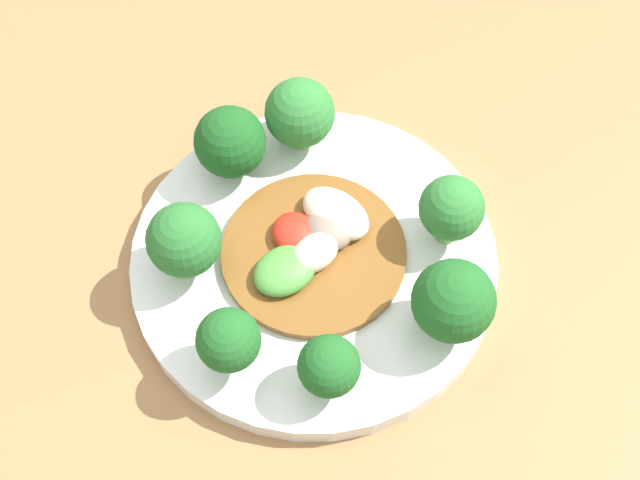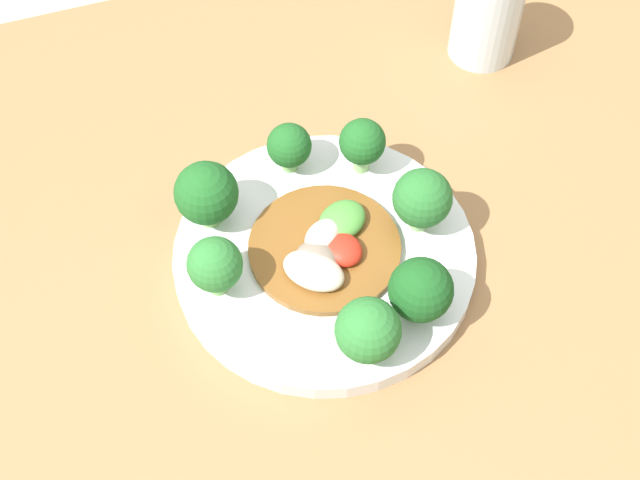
# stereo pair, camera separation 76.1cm
# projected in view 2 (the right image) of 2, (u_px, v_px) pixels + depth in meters

# --- Properties ---
(table) EXTENTS (1.18, 0.83, 0.70)m
(table) POSITION_uv_depth(u_px,v_px,m) (323.00, 416.00, 1.10)
(table) COLOR olive
(table) RESTS_ON ground_plane
(plate) EXTENTS (0.27, 0.27, 0.02)m
(plate) POSITION_uv_depth(u_px,v_px,m) (320.00, 258.00, 0.80)
(plate) COLOR silver
(plate) RESTS_ON table
(broccoli_north) EXTENTS (0.05, 0.05, 0.06)m
(broccoli_north) POSITION_uv_depth(u_px,v_px,m) (365.00, 332.00, 0.71)
(broccoli_north) COLOR #89B76B
(broccoli_north) RESTS_ON plate
(broccoli_northwest) EXTENTS (0.05, 0.05, 0.06)m
(broccoli_northwest) POSITION_uv_depth(u_px,v_px,m) (421.00, 290.00, 0.73)
(broccoli_northwest) COLOR #89B76B
(broccoli_northwest) RESTS_ON plate
(broccoli_southwest) EXTENTS (0.04, 0.04, 0.06)m
(broccoli_southwest) POSITION_uv_depth(u_px,v_px,m) (362.00, 143.00, 0.82)
(broccoli_southwest) COLOR #89B76B
(broccoli_southwest) RESTS_ON plate
(broccoli_southeast) EXTENTS (0.06, 0.06, 0.07)m
(broccoli_southeast) POSITION_uv_depth(u_px,v_px,m) (206.00, 194.00, 0.78)
(broccoli_southeast) COLOR #7AAD5B
(broccoli_southeast) RESTS_ON plate
(broccoli_west) EXTENTS (0.05, 0.05, 0.07)m
(broccoli_west) POSITION_uv_depth(u_px,v_px,m) (421.00, 197.00, 0.78)
(broccoli_west) COLOR #89B76B
(broccoli_west) RESTS_ON plate
(broccoli_east) EXTENTS (0.05, 0.05, 0.06)m
(broccoli_east) POSITION_uv_depth(u_px,v_px,m) (215.00, 265.00, 0.74)
(broccoli_east) COLOR #70A356
(broccoli_east) RESTS_ON plate
(broccoli_south) EXTENTS (0.04, 0.04, 0.05)m
(broccoli_south) POSITION_uv_depth(u_px,v_px,m) (290.00, 146.00, 0.82)
(broccoli_south) COLOR #70A356
(broccoli_south) RESTS_ON plate
(stirfry_center) EXTENTS (0.14, 0.14, 0.03)m
(stirfry_center) POSITION_uv_depth(u_px,v_px,m) (323.00, 249.00, 0.78)
(stirfry_center) COLOR brown
(stirfry_center) RESTS_ON plate
(drinking_glass) EXTENTS (0.07, 0.07, 0.11)m
(drinking_glass) POSITION_uv_depth(u_px,v_px,m) (488.00, 12.00, 0.92)
(drinking_glass) COLOR silver
(drinking_glass) RESTS_ON table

